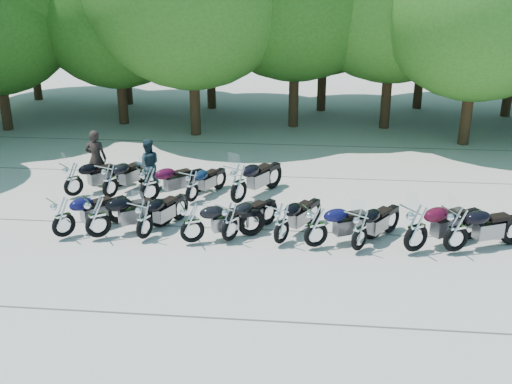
# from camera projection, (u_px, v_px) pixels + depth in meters

# --- Properties ---
(ground) EXTENTS (90.00, 90.00, 0.00)m
(ground) POSITION_uv_depth(u_px,v_px,m) (250.00, 254.00, 15.00)
(ground) COLOR #A09B91
(ground) RESTS_ON ground
(tree_2) EXTENTS (7.31, 7.31, 8.97)m
(tree_2) POSITION_uv_depth(u_px,v_px,m) (115.00, 3.00, 25.78)
(tree_2) COLOR #3A2614
(tree_2) RESTS_ON ground
(motorcycle_0) EXTENTS (2.03, 2.16, 1.29)m
(motorcycle_0) POSITION_uv_depth(u_px,v_px,m) (63.00, 216.00, 15.62)
(motorcycle_0) COLOR #0C0C37
(motorcycle_0) RESTS_ON ground
(motorcycle_1) EXTENTS (2.39, 1.98, 1.36)m
(motorcycle_1) POSITION_uv_depth(u_px,v_px,m) (97.00, 216.00, 15.56)
(motorcycle_1) COLOR black
(motorcycle_1) RESTS_ON ground
(motorcycle_2) EXTENTS (1.47, 2.27, 1.24)m
(motorcycle_2) POSITION_uv_depth(u_px,v_px,m) (144.00, 218.00, 15.55)
(motorcycle_2) COLOR black
(motorcycle_2) RESTS_ON ground
(motorcycle_3) EXTENTS (2.32, 1.58, 1.27)m
(motorcycle_3) POSITION_uv_depth(u_px,v_px,m) (192.00, 222.00, 15.29)
(motorcycle_3) COLOR black
(motorcycle_3) RESTS_ON ground
(motorcycle_4) EXTENTS (1.76, 2.13, 1.21)m
(motorcycle_4) POSITION_uv_depth(u_px,v_px,m) (230.00, 221.00, 15.43)
(motorcycle_4) COLOR black
(motorcycle_4) RESTS_ON ground
(motorcycle_5) EXTENTS (1.69, 2.27, 1.26)m
(motorcycle_5) POSITION_uv_depth(u_px,v_px,m) (282.00, 223.00, 15.26)
(motorcycle_5) COLOR black
(motorcycle_5) RESTS_ON ground
(motorcycle_6) EXTENTS (2.36, 1.69, 1.30)m
(motorcycle_6) POSITION_uv_depth(u_px,v_px,m) (316.00, 226.00, 15.04)
(motorcycle_6) COLOR #0C0D37
(motorcycle_6) RESTS_ON ground
(motorcycle_7) EXTENTS (1.84, 2.23, 1.27)m
(motorcycle_7) POSITION_uv_depth(u_px,v_px,m) (360.00, 229.00, 14.88)
(motorcycle_7) COLOR black
(motorcycle_7) RESTS_ON ground
(motorcycle_8) EXTENTS (2.56, 2.06, 1.45)m
(motorcycle_8) POSITION_uv_depth(u_px,v_px,m) (417.00, 227.00, 14.76)
(motorcycle_8) COLOR #3C0819
(motorcycle_8) RESTS_ON ground
(motorcycle_9) EXTENTS (2.54, 1.68, 1.39)m
(motorcycle_9) POSITION_uv_depth(u_px,v_px,m) (457.00, 229.00, 14.76)
(motorcycle_9) COLOR black
(motorcycle_9) RESTS_ON ground
(motorcycle_10) EXTENTS (2.02, 2.10, 1.26)m
(motorcycle_10) POSITION_uv_depth(u_px,v_px,m) (73.00, 179.00, 18.46)
(motorcycle_10) COLOR black
(motorcycle_10) RESTS_ON ground
(motorcycle_11) EXTENTS (1.55, 2.36, 1.28)m
(motorcycle_11) POSITION_uv_depth(u_px,v_px,m) (110.00, 180.00, 18.34)
(motorcycle_11) COLOR black
(motorcycle_11) RESTS_ON ground
(motorcycle_12) EXTENTS (2.16, 2.05, 1.29)m
(motorcycle_12) POSITION_uv_depth(u_px,v_px,m) (149.00, 183.00, 18.00)
(motorcycle_12) COLOR #3F0821
(motorcycle_12) RESTS_ON ground
(motorcycle_13) EXTENTS (1.44, 2.12, 1.16)m
(motorcycle_13) POSITION_uv_depth(u_px,v_px,m) (192.00, 185.00, 18.04)
(motorcycle_13) COLOR #0C1C37
(motorcycle_13) RESTS_ON ground
(motorcycle_14) EXTENTS (1.95, 2.56, 1.42)m
(motorcycle_14) POSITION_uv_depth(u_px,v_px,m) (239.00, 183.00, 17.87)
(motorcycle_14) COLOR black
(motorcycle_14) RESTS_ON ground
(rider_0) EXTENTS (0.69, 0.46, 1.89)m
(rider_0) POSITION_uv_depth(u_px,v_px,m) (96.00, 158.00, 19.36)
(rider_0) COLOR black
(rider_0) RESTS_ON ground
(rider_1) EXTENTS (0.99, 0.88, 1.70)m
(rider_1) POSITION_uv_depth(u_px,v_px,m) (148.00, 165.00, 19.04)
(rider_1) COLOR #1A2F37
(rider_1) RESTS_ON ground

